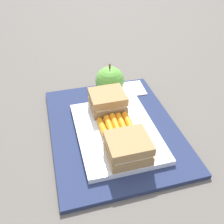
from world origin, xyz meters
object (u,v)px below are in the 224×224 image
object	(u,v)px
sandwich_half_left	(128,148)
carrot_sticks_bundle	(117,127)
food_tray	(116,132)
sandwich_half_right	(107,101)
paper_napkin	(131,89)
apple	(110,81)

from	to	relation	value
sandwich_half_left	carrot_sticks_bundle	distance (m)	0.08
food_tray	sandwich_half_left	bearing A→B (deg)	180.00
food_tray	sandwich_half_right	distance (m)	0.08
sandwich_half_right	paper_napkin	size ratio (longest dim) A/B	1.14
apple	paper_napkin	bearing A→B (deg)	-88.15
food_tray	carrot_sticks_bundle	distance (m)	0.01
sandwich_half_right	paper_napkin	xyz separation A→B (m)	(0.08, -0.09, -0.03)
apple	carrot_sticks_bundle	bearing A→B (deg)	170.44
sandwich_half_left	apple	world-z (taller)	apple
food_tray	apple	size ratio (longest dim) A/B	2.66
sandwich_half_right	carrot_sticks_bundle	world-z (taller)	sandwich_half_right
sandwich_half_right	carrot_sticks_bundle	bearing A→B (deg)	-179.93
paper_napkin	carrot_sticks_bundle	bearing A→B (deg)	151.38
carrot_sticks_bundle	apple	distance (m)	0.16
sandwich_half_left	sandwich_half_right	bearing A→B (deg)	0.00
sandwich_half_left	sandwich_half_right	xyz separation A→B (m)	(0.16, 0.00, 0.00)
carrot_sticks_bundle	apple	size ratio (longest dim) A/B	0.90
sandwich_half_right	apple	bearing A→B (deg)	-18.51
sandwich_half_left	apple	distance (m)	0.24
carrot_sticks_bundle	paper_napkin	bearing A→B (deg)	-28.62
carrot_sticks_bundle	apple	bearing A→B (deg)	-9.56
food_tray	paper_napkin	xyz separation A→B (m)	(0.16, -0.09, -0.00)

